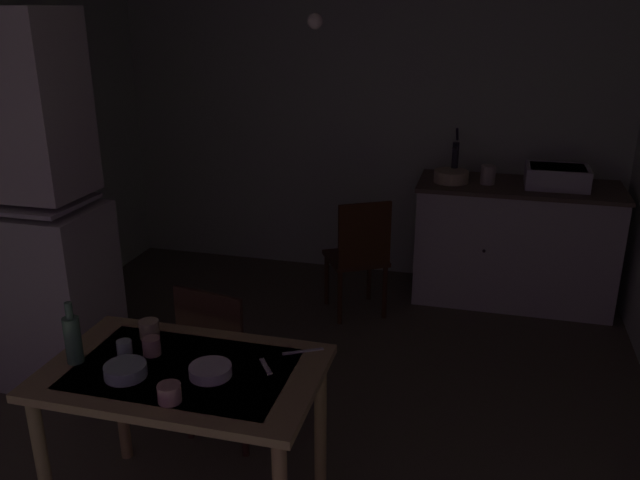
{
  "coord_description": "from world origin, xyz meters",
  "views": [
    {
      "loc": [
        0.98,
        -3.04,
        2.16
      ],
      "look_at": [
        0.19,
        0.03,
        1.02
      ],
      "focal_mm": 36.73,
      "sensor_mm": 36.0,
      "label": 1
    }
  ],
  "objects": [
    {
      "name": "ground_plane",
      "position": [
        0.0,
        0.0,
        0.0
      ],
      "size": [
        5.34,
        5.34,
        0.0
      ],
      "primitive_type": "plane",
      "color": "brown"
    },
    {
      "name": "wall_back",
      "position": [
        0.0,
        2.22,
        1.23
      ],
      "size": [
        4.18,
        0.1,
        2.46
      ],
      "primitive_type": "cube",
      "color": "beige",
      "rests_on": "ground"
    },
    {
      "name": "hutch_cabinet",
      "position": [
        -1.57,
        -0.02,
        1.01
      ],
      "size": [
        0.9,
        0.53,
        2.16
      ],
      "color": "silver",
      "rests_on": "ground"
    },
    {
      "name": "counter_cabinet",
      "position": [
        1.23,
        1.85,
        0.46
      ],
      "size": [
        1.47,
        0.64,
        0.92
      ],
      "color": "silver",
      "rests_on": "ground"
    },
    {
      "name": "sink_basin",
      "position": [
        1.48,
        1.85,
        1.0
      ],
      "size": [
        0.44,
        0.34,
        0.15
      ],
      "color": "silver",
      "rests_on": "counter_cabinet"
    },
    {
      "name": "hand_pump",
      "position": [
        0.75,
        1.89,
        1.09
      ],
      "size": [
        0.05,
        0.27,
        0.39
      ],
      "color": "#232328",
      "rests_on": "counter_cabinet"
    },
    {
      "name": "mixing_bowl_counter",
      "position": [
        0.73,
        1.8,
        0.96
      ],
      "size": [
        0.26,
        0.26,
        0.09
      ],
      "primitive_type": "cylinder",
      "color": "beige",
      "rests_on": "counter_cabinet"
    },
    {
      "name": "stoneware_crock",
      "position": [
        1.0,
        1.81,
        0.99
      ],
      "size": [
        0.11,
        0.11,
        0.14
      ],
      "primitive_type": "cylinder",
      "color": "beige",
      "rests_on": "counter_cabinet"
    },
    {
      "name": "dining_table",
      "position": [
        -0.15,
        -0.91,
        0.65
      ],
      "size": [
        1.14,
        0.71,
        0.76
      ],
      "color": "#A18B56",
      "rests_on": "ground"
    },
    {
      "name": "chair_far_side",
      "position": [
        -0.23,
        -0.32,
        0.47
      ],
      "size": [
        0.47,
        0.47,
        0.88
      ],
      "color": "#3A2216",
      "rests_on": "ground"
    },
    {
      "name": "chair_by_counter",
      "position": [
        0.15,
        1.27,
        0.47
      ],
      "size": [
        0.55,
        0.55,
        0.89
      ],
      "color": "#3B2210",
      "rests_on": "ground"
    },
    {
      "name": "serving_bowl_wide",
      "position": [
        -0.35,
        -1.02,
        0.78
      ],
      "size": [
        0.17,
        0.17,
        0.05
      ],
      "primitive_type": "cylinder",
      "color": "#ADD1C1",
      "rests_on": "dining_table"
    },
    {
      "name": "soup_bowl_small",
      "position": [
        -0.02,
        -0.93,
        0.78
      ],
      "size": [
        0.17,
        0.17,
        0.04
      ],
      "primitive_type": "cylinder",
      "color": "white",
      "rests_on": "dining_table"
    },
    {
      "name": "teacup_cream",
      "position": [
        -0.33,
        -0.83,
        0.79
      ],
      "size": [
        0.08,
        0.08,
        0.08
      ],
      "primitive_type": "cylinder",
      "color": "tan",
      "rests_on": "dining_table"
    },
    {
      "name": "teacup_mint",
      "position": [
        -0.09,
        -1.14,
        0.79
      ],
      "size": [
        0.09,
        0.09,
        0.07
      ],
      "primitive_type": "cylinder",
      "color": "tan",
      "rests_on": "dining_table"
    },
    {
      "name": "mug_tall",
      "position": [
        -0.42,
        -0.69,
        0.79
      ],
      "size": [
        0.09,
        0.09,
        0.08
      ],
      "primitive_type": "cylinder",
      "color": "beige",
      "rests_on": "dining_table"
    },
    {
      "name": "mug_dark",
      "position": [
        -0.44,
        -0.88,
        0.79
      ],
      "size": [
        0.06,
        0.06,
        0.07
      ],
      "primitive_type": "cylinder",
      "color": "#ADD1C1",
      "rests_on": "dining_table"
    },
    {
      "name": "glass_bottle",
      "position": [
        -0.61,
        -0.97,
        0.87
      ],
      "size": [
        0.07,
        0.07,
        0.27
      ],
      "color": "#4C7F56",
      "rests_on": "dining_table"
    },
    {
      "name": "table_knife",
      "position": [
        0.29,
        -0.65,
        0.76
      ],
      "size": [
        0.17,
        0.1,
        0.0
      ],
      "primitive_type": "cube",
      "rotation": [
        0.0,
        0.0,
        0.52
      ],
      "color": "silver",
      "rests_on": "dining_table"
    },
    {
      "name": "teaspoon_near_bowl",
      "position": [
        0.17,
        -0.81,
        0.76
      ],
      "size": [
        0.09,
        0.12,
        0.0
      ],
      "primitive_type": "cube",
      "rotation": [
        0.0,
        0.0,
        5.32
      ],
      "color": "beige",
      "rests_on": "dining_table"
    },
    {
      "name": "pendant_bulb",
      "position": [
        0.09,
        0.3,
        2.09
      ],
      "size": [
        0.08,
        0.08,
        0.08
      ],
      "primitive_type": "sphere",
      "color": "#F9EFCC"
    }
  ]
}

